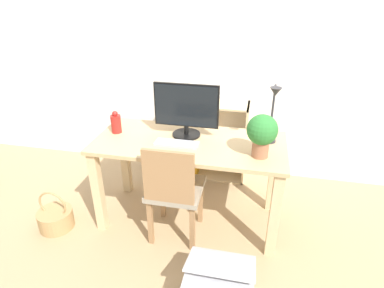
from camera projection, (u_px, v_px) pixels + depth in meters
ground_plane at (190, 217)px, 2.78m from camera, size 10.00×10.00×0.00m
wall_back at (210, 44)px, 2.97m from camera, size 8.00×0.05×2.60m
desk at (189, 157)px, 2.50m from camera, size 1.46×0.65×0.73m
monitor at (186, 109)px, 2.44m from camera, size 0.50×0.22×0.42m
keyboard at (177, 144)px, 2.39m from camera, size 0.33×0.12×0.02m
vase at (116, 123)px, 2.55m from camera, size 0.08×0.08×0.18m
desk_lamp at (273, 110)px, 2.27m from camera, size 0.10×0.19×0.45m
potted_plant at (262, 133)px, 2.16m from camera, size 0.21×0.21×0.31m
chair at (174, 189)px, 2.36m from camera, size 0.40×0.40×0.84m
bookshelf at (191, 141)px, 3.26m from camera, size 0.82×0.28×0.79m
basket at (56, 218)px, 2.63m from camera, size 0.28×0.28×0.35m
storage_box at (219, 287)px, 1.97m from camera, size 0.42×0.36×0.35m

